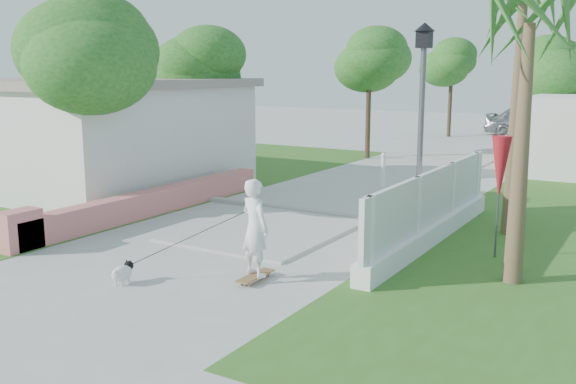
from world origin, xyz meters
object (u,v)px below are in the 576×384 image
Objects in this scene: bollard at (383,170)px; skateboarder at (201,237)px; parked_car at (534,122)px; patio_umbrella at (500,169)px; street_lamp at (421,121)px; dog at (123,272)px.

bollard is 0.51× the size of skateboarder.
bollard is 0.22× the size of parked_car.
bollard is at bearing -66.57° from skateboarder.
street_lamp is at bearing 152.24° from patio_umbrella.
parked_car is (0.94, 17.87, 0.25)m from bollard.
skateboarder reaches higher than bollard.
street_lamp reaches higher than parked_car.
street_lamp reaches higher than skateboarder.
street_lamp is 8.26× the size of dog.
skateboarder is 1.40m from dog.
street_lamp is at bearing 53.46° from dog.
street_lamp is 6.83m from dog.
street_lamp is 2.08× the size of skateboarder.
street_lamp is 1.93× the size of patio_umbrella.
dog is 28.12m from parked_car.
patio_umbrella is at bearing -27.76° from street_lamp.
dog is 0.11× the size of parked_car.
bollard is 9.41m from skateboarder.
street_lamp is 2.27m from patio_umbrella.
dog is at bearing 178.94° from parked_car.
patio_umbrella is at bearing 35.05° from dog.
parked_car is at bearing 78.63° from dog.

